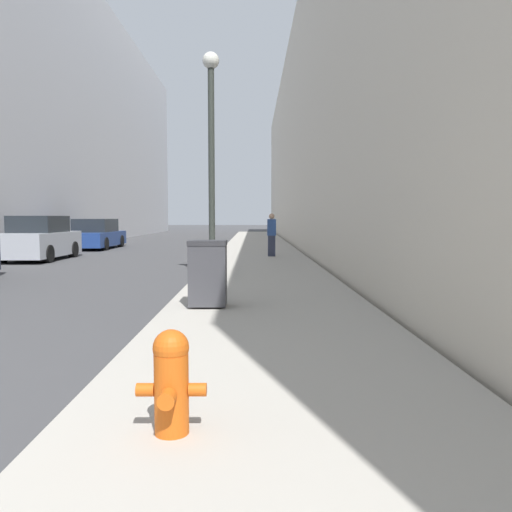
# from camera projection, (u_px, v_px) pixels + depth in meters

# --- Properties ---
(sidewalk_right) EXTENTS (3.47, 60.00, 0.15)m
(sidewalk_right) POSITION_uv_depth(u_px,v_px,m) (260.00, 255.00, 20.44)
(sidewalk_right) COLOR #ADA89E
(sidewalk_right) RESTS_ON ground
(building_right_stone) EXTENTS (12.00, 60.00, 12.03)m
(building_right_stone) POSITION_uv_depth(u_px,v_px,m) (397.00, 139.00, 28.00)
(building_right_stone) COLOR beige
(building_right_stone) RESTS_ON ground
(fire_hydrant) EXTENTS (0.47, 0.36, 0.72)m
(fire_hydrant) POSITION_uv_depth(u_px,v_px,m) (171.00, 379.00, 3.37)
(fire_hydrant) COLOR #D15614
(fire_hydrant) RESTS_ON sidewalk_right
(trash_bin) EXTENTS (0.62, 0.57, 1.09)m
(trash_bin) POSITION_uv_depth(u_px,v_px,m) (208.00, 273.00, 8.16)
(trash_bin) COLOR #3D3D42
(trash_bin) RESTS_ON sidewalk_right
(lamppost) EXTENTS (0.43, 0.43, 5.66)m
(lamppost) POSITION_uv_depth(u_px,v_px,m) (211.00, 147.00, 12.84)
(lamppost) COLOR #2D332D
(lamppost) RESTS_ON sidewalk_right
(parked_sedan_near) EXTENTS (1.86, 4.13, 1.67)m
(parked_sedan_near) POSITION_uv_depth(u_px,v_px,m) (39.00, 240.00, 18.85)
(parked_sedan_near) COLOR #A3A8B2
(parked_sedan_near) RESTS_ON ground
(parked_sedan_far) EXTENTS (1.99, 4.79, 1.53)m
(parked_sedan_far) POSITION_uv_depth(u_px,v_px,m) (96.00, 235.00, 25.59)
(parked_sedan_far) COLOR navy
(parked_sedan_far) RESTS_ON ground
(pedestrian_on_sidewalk) EXTENTS (0.32, 0.21, 1.60)m
(pedestrian_on_sidewalk) POSITION_uv_depth(u_px,v_px,m) (272.00, 235.00, 18.67)
(pedestrian_on_sidewalk) COLOR #2D3347
(pedestrian_on_sidewalk) RESTS_ON sidewalk_right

